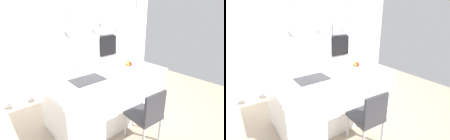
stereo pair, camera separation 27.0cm
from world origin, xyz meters
The scene contains 13 objects.
floor centered at (0.00, 0.00, 0.00)m, with size 6.60×6.60×0.00m, color tan.
back_wall centered at (0.00, 1.65, 1.30)m, with size 6.00×0.10×2.60m, color white.
kitchen_island centered at (0.00, 0.00, 0.45)m, with size 2.21×1.08×0.90m.
sink_basin centered at (-0.43, 0.00, 0.89)m, with size 0.56×0.40×0.02m, color #2D2D30.
faucet centered at (-0.43, 0.21, 1.04)m, with size 0.02×0.17×0.22m.
fruit_bowl centered at (0.54, -0.02, 0.95)m, with size 0.29×0.29×0.15m.
microwave centered at (1.28, 1.58, 1.50)m, with size 0.54×0.08×0.34m, color #9E9EA3.
oven centered at (1.28, 1.58, 1.00)m, with size 0.56×0.08×0.56m, color black.
chair_near centered at (0.03, -0.91, 0.50)m, with size 0.46×0.49×0.91m.
pendant_light_left centered at (-0.69, 0.00, 1.68)m, with size 0.16×0.16×0.76m.
pendant_light_center_left centered at (-0.23, 0.00, 1.68)m, with size 0.16×0.16×0.76m.
pendant_light_center_right centered at (0.23, 0.00, 1.68)m, with size 0.16×0.16×0.76m.
pendant_light_right centered at (0.69, 0.00, 1.68)m, with size 0.16×0.16×0.76m.
Camera 1 is at (-1.77, -2.22, 1.99)m, focal length 26.86 mm.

